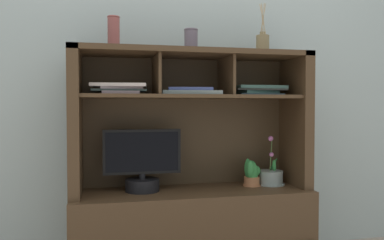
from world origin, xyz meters
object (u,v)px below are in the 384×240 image
Objects in this scene: potted_orchid at (271,177)px; diffuser_bottle at (263,44)px; media_console at (192,204)px; ceramic_vase at (114,33)px; magazine_stack_centre at (190,91)px; potted_fern at (252,174)px; accent_vase at (191,40)px; magazine_stack_left at (120,89)px; tv_monitor at (142,165)px; magazine_stack_right at (257,90)px.

diffuser_bottle is at bearing -171.68° from potted_orchid.
media_console is 7.40× the size of ceramic_vase.
magazine_stack_centre is 0.55m from diffuser_bottle.
potted_orchid is at bearing 7.51° from magazine_stack_centre.
media_console is 0.41m from potted_fern.
diffuser_bottle is at bearing -0.52° from ceramic_vase.
accent_vase reaches higher than media_console.
diffuser_bottle is 1.64× the size of ceramic_vase.
media_console is 0.66m from magazine_stack_centre.
magazine_stack_left is at bearing -173.63° from accent_vase.
media_console is 0.37m from tv_monitor.
diffuser_bottle is at bearing -1.12° from accent_vase.
diffuser_bottle is (0.44, 0.01, 0.96)m from media_console.
magazine_stack_right is at bearing 3.70° from magazine_stack_left.
magazine_stack_left is at bearing -176.30° from magazine_stack_right.
magazine_stack_right is (-0.09, 0.01, 0.54)m from potted_orchid.
magazine_stack_left is 0.51m from accent_vase.
media_console is at bearing -2.51° from ceramic_vase.
media_console is 1.05m from diffuser_bottle.
potted_fern is at bearing 1.56° from media_console.
potted_fern is 0.52× the size of magazine_stack_left.
magazine_stack_left is (-0.41, -0.03, 0.67)m from media_console.
accent_vase is at bearing 178.88° from diffuser_bottle.
magazine_stack_left is (-0.79, -0.04, 0.51)m from potted_fern.
magazine_stack_right reaches higher than magazine_stack_centre.
tv_monitor is at bearing 14.63° from magazine_stack_left.
potted_orchid is at bearing -4.34° from magazine_stack_right.
ceramic_vase reaches higher than potted_fern.
tv_monitor is 1.39× the size of magazine_stack_left.
media_console is at bearing -90.00° from accent_vase.
magazine_stack_centre is 0.44m from magazine_stack_right.
media_console reaches higher than potted_orchid.
potted_fern is 0.89m from accent_vase.
potted_orchid is 0.95× the size of magazine_stack_left.
magazine_stack_centre is at bearing -11.53° from tv_monitor.
magazine_stack_centre is at bearing -3.25° from magazine_stack_left.
diffuser_bottle reaches higher than potted_fern.
tv_monitor is 0.80m from potted_orchid.
media_console is 4.28× the size of magazine_stack_left.
ceramic_vase is (-0.43, 0.07, 0.33)m from magazine_stack_centre.
ceramic_vase is (-0.16, 0.01, 0.75)m from tv_monitor.
diffuser_bottle is (0.73, 0.00, 0.72)m from tv_monitor.
media_console is at bearing -178.44° from potted_fern.
accent_vase is (-0.42, -0.01, 0.29)m from magazine_stack_right.
ceramic_vase is 0.45m from accent_vase.
accent_vase is (0.44, 0.00, -0.03)m from ceramic_vase.
tv_monitor is 0.51m from magazine_stack_centre.
media_console is at bearing -178.53° from diffuser_bottle.
media_console is 0.96m from accent_vase.
potted_fern is at bearing -179.04° from diffuser_bottle.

